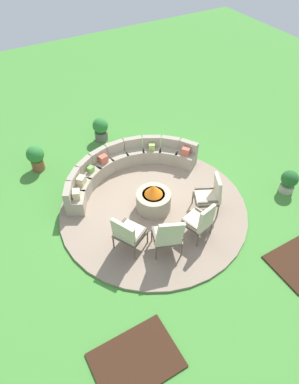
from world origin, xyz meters
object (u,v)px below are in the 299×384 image
object	(u,v)px
curved_stone_bench	(124,166)
potted_plant_2	(101,129)
lounge_chair_back_left	(200,220)
potted_plant_1	(289,181)
lounge_chair_front_left	(128,233)
potted_plant_0	(36,157)
fire_pit	(154,199)
lounge_chair_back_right	(210,194)
lounge_chair_front_right	(168,235)

from	to	relation	value
curved_stone_bench	potted_plant_2	world-z (taller)	curved_stone_bench
lounge_chair_back_left	potted_plant_1	bearing A→B (deg)	-15.06
curved_stone_bench	lounge_chair_front_left	xyz separation A→B (m)	(-1.07, -2.33, 0.25)
lounge_chair_front_left	potted_plant_1	world-z (taller)	lounge_chair_front_left
curved_stone_bench	potted_plant_0	bearing A→B (deg)	143.69
curved_stone_bench	potted_plant_2	distance (m)	1.89
fire_pit	potted_plant_1	xyz separation A→B (m)	(3.43, -1.18, -0.01)
potted_plant_0	potted_plant_2	xyz separation A→B (m)	(2.16, 0.41, -0.02)
fire_pit	lounge_chair_back_left	distance (m)	1.39
fire_pit	lounge_chair_back_left	xyz separation A→B (m)	(0.46, -1.29, 0.23)
fire_pit	lounge_chair_back_right	world-z (taller)	lounge_chair_back_right
potted_plant_0	potted_plant_2	world-z (taller)	potted_plant_0
lounge_chair_back_left	potted_plant_1	xyz separation A→B (m)	(2.98, 0.11, -0.24)
lounge_chair_back_right	lounge_chair_front_right	bearing A→B (deg)	135.85
potted_plant_0	potted_plant_1	distance (m)	6.91
curved_stone_bench	lounge_chair_front_right	world-z (taller)	lounge_chair_front_right
curved_stone_bench	lounge_chair_back_right	distance (m)	2.58
curved_stone_bench	lounge_chair_back_left	xyz separation A→B (m)	(0.50, -2.82, 0.24)
lounge_chair_front_left	lounge_chair_back_right	xyz separation A→B (m)	(2.27, 0.05, 0.00)
lounge_chair_back_left	potted_plant_0	bearing A→B (deg)	103.22
lounge_chair_front_left	lounge_chair_back_left	size ratio (longest dim) A/B	1.03
curved_stone_bench	potted_plant_0	size ratio (longest dim) A/B	5.17
curved_stone_bench	potted_plant_1	distance (m)	4.41
lounge_chair_back_left	lounge_chair_back_right	xyz separation A→B (m)	(0.70, 0.54, 0.02)
lounge_chair_back_right	potted_plant_2	xyz separation A→B (m)	(-1.05, 4.16, -0.20)
fire_pit	curved_stone_bench	distance (m)	1.53
fire_pit	lounge_chair_back_left	size ratio (longest dim) A/B	0.84
lounge_chair_back_right	potted_plant_1	bearing A→B (deg)	-74.97
potted_plant_1	fire_pit	bearing A→B (deg)	161.05
lounge_chair_back_right	potted_plant_0	bearing A→B (deg)	66.38
lounge_chair_back_left	potted_plant_2	world-z (taller)	lounge_chair_back_left
fire_pit	curved_stone_bench	size ratio (longest dim) A/B	0.22
lounge_chair_front_left	potted_plant_1	distance (m)	4.58
potted_plant_1	potted_plant_2	bearing A→B (deg)	125.96
potted_plant_0	potted_plant_2	size ratio (longest dim) A/B	1.02
lounge_chair_back_left	lounge_chair_back_right	size ratio (longest dim) A/B	0.96
lounge_chair_front_right	potted_plant_2	size ratio (longest dim) A/B	1.50
lounge_chair_back_left	potted_plant_1	distance (m)	2.99
lounge_chair_front_left	lounge_chair_back_right	world-z (taller)	lounge_chair_back_right
potted_plant_2	lounge_chair_front_left	bearing A→B (deg)	-106.13
lounge_chair_back_left	potted_plant_2	distance (m)	4.72
curved_stone_bench	lounge_chair_back_left	distance (m)	2.87
lounge_chair_front_left	lounge_chair_front_right	world-z (taller)	lounge_chair_front_right
fire_pit	lounge_chair_front_right	world-z (taller)	lounge_chair_front_right
lounge_chair_front_right	potted_plant_0	world-z (taller)	lounge_chair_front_right
lounge_chair_front_left	lounge_chair_front_right	bearing A→B (deg)	24.92
lounge_chair_back_right	potted_plant_2	world-z (taller)	lounge_chair_back_right
lounge_chair_back_right	potted_plant_1	size ratio (longest dim) A/B	1.63
lounge_chair_front_left	lounge_chair_front_right	size ratio (longest dim) A/B	0.93
potted_plant_1	lounge_chair_back_right	bearing A→B (deg)	169.21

